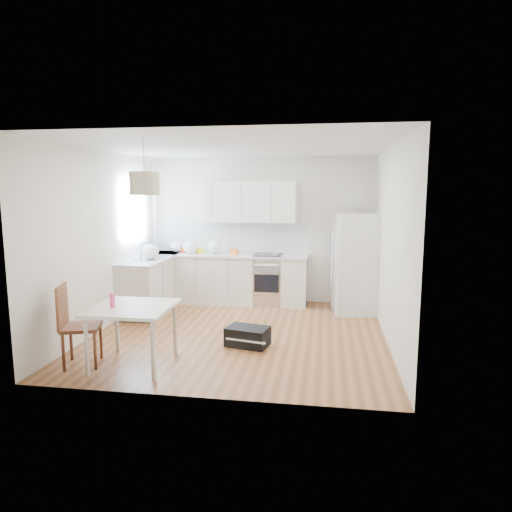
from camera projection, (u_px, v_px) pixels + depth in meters
The scene contains 29 objects.
floor at pixel (240, 334), 6.72m from camera, with size 4.20×4.20×0.00m, color brown.
ceiling at pixel (239, 146), 6.32m from camera, with size 4.20×4.20×0.00m, color white.
wall_back at pixel (260, 230), 8.58m from camera, with size 4.20×4.20×0.00m, color silver.
wall_left at pixel (102, 240), 6.84m from camera, with size 4.20×4.20×0.00m, color silver.
wall_right at pixel (391, 246), 6.21m from camera, with size 4.20×4.20×0.00m, color silver.
window_glassblock at pixel (133, 210), 7.90m from camera, with size 0.02×1.00×1.00m, color #BFE0F9.
cabinets_back at pixel (226, 279), 8.51m from camera, with size 3.00×0.60×0.88m, color beige.
cabinets_left at pixel (153, 284), 8.10m from camera, with size 0.60×1.80×0.88m, color beige.
counter_back at pixel (226, 255), 8.44m from camera, with size 3.02×0.64×0.04m, color silver.
counter_left at pixel (152, 258), 8.03m from camera, with size 0.64×1.82×0.04m, color silver.
backsplash_back at pixel (229, 237), 8.68m from camera, with size 3.00×0.01×0.58m, color white.
backsplash_left at pixel (135, 241), 8.03m from camera, with size 0.01×1.80×0.58m, color white.
upper_cabinets at pixel (251, 202), 8.36m from camera, with size 1.70×0.32×0.75m, color beige.
range_oven at pixel (269, 281), 8.39m from camera, with size 0.50×0.61×0.88m, color silver, non-canonical shape.
sink at pixel (151, 258), 7.98m from camera, with size 0.50×0.80×0.16m, color silver, non-canonical shape.
refrigerator at pixel (356, 263), 7.85m from camera, with size 0.83×0.86×1.71m, color white, non-canonical shape.
dining_table at pixel (133, 313), 5.43m from camera, with size 0.94×0.94×0.73m.
dining_chair at pixel (82, 325), 5.47m from camera, with size 0.42×0.42×1.00m, color #4A2716, non-canonical shape.
drink_bottle at pixel (112, 299), 5.34m from camera, with size 0.06×0.06×0.20m, color #DD3D75.
gym_bag at pixel (248, 336), 6.20m from camera, with size 0.56×0.36×0.26m, color black.
pendant_lamp at pixel (145, 183), 5.26m from camera, with size 0.34×0.34×0.27m, color beige.
grocery_bag_a at pixel (177, 247), 8.64m from camera, with size 0.24×0.20×0.21m, color white.
grocery_bag_b at pixel (190, 247), 8.47m from camera, with size 0.26×0.22×0.24m, color white.
grocery_bag_c at pixel (215, 247), 8.47m from camera, with size 0.27×0.23×0.24m, color white.
grocery_bag_d at pixel (153, 251), 8.16m from camera, with size 0.20×0.17×0.18m, color white.
grocery_bag_e at pixel (150, 252), 7.80m from camera, with size 0.29×0.24×0.26m, color white.
snack_orange at pixel (234, 252), 8.39m from camera, with size 0.14×0.09×0.10m, color #D85513.
snack_yellow at pixel (200, 251), 8.50m from camera, with size 0.15×0.10×0.11m, color yellow.
snack_red at pixel (185, 250), 8.63m from camera, with size 0.14×0.09×0.10m, color #C43E18.
Camera 1 is at (1.23, -6.37, 2.13)m, focal length 32.00 mm.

